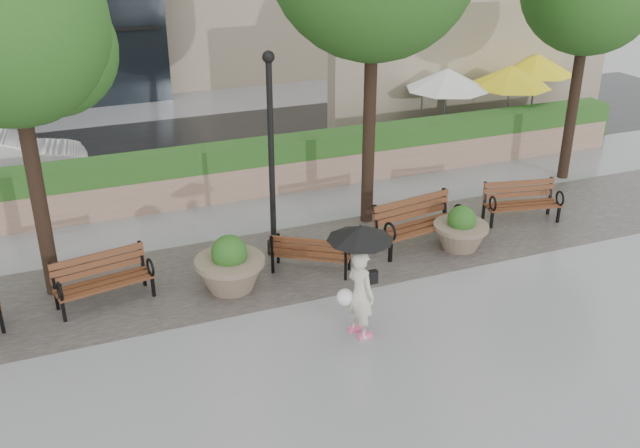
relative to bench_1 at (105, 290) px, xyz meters
name	(u,v)px	position (x,y,z in m)	size (l,w,h in m)	color
ground	(314,346)	(3.07, -2.76, -0.28)	(100.00, 100.00, 0.00)	gray
cobble_strip	(260,268)	(3.07, 0.24, -0.27)	(28.00, 3.20, 0.01)	#383330
hedge_wall	(210,174)	(3.07, 4.24, 0.39)	(24.00, 0.80, 1.35)	tan
cafe_wall	(475,65)	(12.57, 7.24, 1.72)	(10.00, 0.60, 4.00)	tan
cafe_hedge	(497,133)	(12.07, 5.04, 0.17)	(8.00, 0.50, 0.90)	#1D521B
asphalt_street	(179,151)	(3.07, 8.24, -0.28)	(40.00, 7.00, 0.00)	black
bench_1	(105,290)	(0.00, 0.00, 0.00)	(1.83, 1.00, 0.93)	brown
bench_2	(311,261)	(3.98, -0.29, -0.03)	(1.63, 1.37, 0.84)	brown
bench_3	(418,234)	(6.52, -0.09, 0.03)	(2.05, 1.07, 1.05)	brown
bench_4	(521,210)	(9.40, 0.20, 0.00)	(1.82, 1.01, 0.93)	brown
planter_left	(230,269)	(2.29, -0.36, 0.16)	(1.34, 1.34, 1.12)	#7F6B56
planter_right	(461,232)	(7.32, -0.50, 0.11)	(1.17, 1.17, 0.98)	#7F6B56
lamppost	(272,170)	(3.54, 0.74, 1.61)	(0.28, 0.28, 4.27)	black
tree_0	(20,35)	(-0.72, 0.85, 4.53)	(3.38, 3.28, 6.58)	black
patio_umb_white	(447,80)	(10.74, 5.90, 1.71)	(2.50, 2.50, 2.30)	black
patio_umb_yellow_a	(511,77)	(12.71, 5.53, 1.71)	(2.50, 2.50, 2.30)	black
patio_umb_yellow_b	(537,64)	(14.56, 6.70, 1.71)	(2.50, 2.50, 2.30)	black
car_right	(4,160)	(-1.68, 7.17, 0.41)	(1.45, 4.16, 1.37)	white
pedestrian	(360,270)	(3.92, -2.69, 0.96)	(1.11, 1.11, 2.03)	beige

